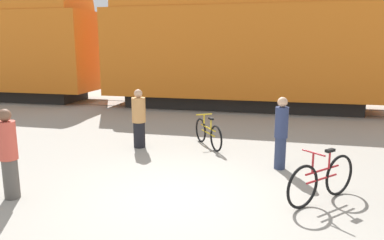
{
  "coord_description": "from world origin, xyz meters",
  "views": [
    {
      "loc": [
        1.71,
        -6.15,
        2.74
      ],
      "look_at": [
        -0.15,
        1.65,
        1.1
      ],
      "focal_mm": 35.0,
      "sensor_mm": 36.0,
      "label": 1
    }
  ],
  "objects_px": {
    "bicycle_maroon": "(322,180)",
    "bicycle_yellow": "(208,133)",
    "person_in_tan": "(139,119)",
    "person_in_red": "(9,154)",
    "person_in_navy": "(281,133)",
    "freight_train": "(241,38)"
  },
  "relations": [
    {
      "from": "bicycle_maroon",
      "to": "person_in_red",
      "type": "bearing_deg",
      "value": -168.22
    },
    {
      "from": "bicycle_yellow",
      "to": "person_in_navy",
      "type": "height_order",
      "value": "person_in_navy"
    },
    {
      "from": "person_in_navy",
      "to": "person_in_red",
      "type": "height_order",
      "value": "person_in_red"
    },
    {
      "from": "bicycle_maroon",
      "to": "bicycle_yellow",
      "type": "bearing_deg",
      "value": 130.34
    },
    {
      "from": "freight_train",
      "to": "bicycle_yellow",
      "type": "distance_m",
      "value": 6.91
    },
    {
      "from": "bicycle_yellow",
      "to": "person_in_red",
      "type": "bearing_deg",
      "value": -123.36
    },
    {
      "from": "bicycle_yellow",
      "to": "person_in_navy",
      "type": "relative_size",
      "value": 0.89
    },
    {
      "from": "bicycle_yellow",
      "to": "person_in_red",
      "type": "relative_size",
      "value": 0.88
    },
    {
      "from": "person_in_tan",
      "to": "bicycle_maroon",
      "type": "bearing_deg",
      "value": 1.15
    },
    {
      "from": "bicycle_yellow",
      "to": "freight_train",
      "type": "bearing_deg",
      "value": 88.75
    },
    {
      "from": "freight_train",
      "to": "person_in_navy",
      "type": "distance_m",
      "value": 8.32
    },
    {
      "from": "person_in_navy",
      "to": "person_in_red",
      "type": "xyz_separation_m",
      "value": [
        -4.69,
        -2.79,
        -0.0
      ]
    },
    {
      "from": "bicycle_maroon",
      "to": "person_in_navy",
      "type": "relative_size",
      "value": 0.84
    },
    {
      "from": "bicycle_maroon",
      "to": "person_in_tan",
      "type": "xyz_separation_m",
      "value": [
        -4.41,
        2.6,
        0.37
      ]
    },
    {
      "from": "bicycle_yellow",
      "to": "person_in_red",
      "type": "height_order",
      "value": "person_in_red"
    },
    {
      "from": "person_in_tan",
      "to": "person_in_red",
      "type": "xyz_separation_m",
      "value": [
        -1.0,
        -3.73,
        0.05
      ]
    },
    {
      "from": "bicycle_maroon",
      "to": "person_in_navy",
      "type": "distance_m",
      "value": 1.86
    },
    {
      "from": "bicycle_maroon",
      "to": "bicycle_yellow",
      "type": "distance_m",
      "value": 4.06
    },
    {
      "from": "person_in_tan",
      "to": "person_in_red",
      "type": "bearing_deg",
      "value": -73.3
    },
    {
      "from": "freight_train",
      "to": "person_in_red",
      "type": "bearing_deg",
      "value": -105.35
    },
    {
      "from": "bicycle_maroon",
      "to": "person_in_navy",
      "type": "bearing_deg",
      "value": 113.47
    },
    {
      "from": "bicycle_maroon",
      "to": "person_in_tan",
      "type": "distance_m",
      "value": 5.13
    }
  ]
}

